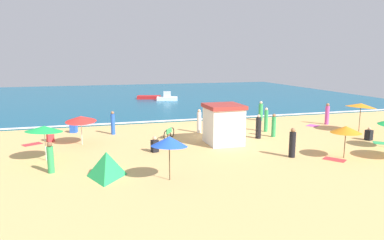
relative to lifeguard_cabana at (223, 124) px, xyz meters
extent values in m
plane|color=#E5B26B|center=(0.68, 2.59, -1.35)|extent=(60.00, 60.00, 0.00)
cube|color=#0F567A|center=(0.68, 30.59, -1.30)|extent=(60.00, 44.00, 0.10)
cube|color=white|center=(0.68, 8.89, -1.24)|extent=(57.00, 0.70, 0.01)
cube|color=white|center=(0.00, 0.00, -0.14)|extent=(2.24, 2.39, 2.41)
cube|color=#A5332D|center=(0.00, 0.00, 1.18)|extent=(2.38, 2.54, 0.25)
cylinder|color=#4C3823|center=(11.61, 0.60, -0.26)|extent=(0.05, 0.05, 2.18)
cone|color=orange|center=(11.61, 0.60, 0.73)|extent=(2.91, 2.90, 0.52)
cylinder|color=silver|center=(-9.15, 2.34, -0.41)|extent=(0.05, 0.05, 1.88)
cone|color=red|center=(-9.15, 2.34, 0.40)|extent=(2.27, 2.29, 0.53)
cylinder|color=silver|center=(-11.02, -0.93, -0.38)|extent=(0.05, 0.05, 1.94)
cone|color=green|center=(-11.02, -0.93, 0.49)|extent=(2.80, 2.80, 0.47)
cylinder|color=#4C3823|center=(-5.03, -5.96, -0.31)|extent=(0.05, 0.05, 2.07)
cone|color=blue|center=(-5.03, -5.96, 0.54)|extent=(2.44, 2.44, 0.61)
cylinder|color=#4C3823|center=(5.45, -5.18, -0.43)|extent=(0.05, 0.05, 1.83)
cone|color=orange|center=(5.45, -5.18, 0.34)|extent=(1.80, 1.80, 0.43)
pyramid|color=green|center=(-7.85, -4.41, -0.75)|extent=(1.70, 2.54, 1.19)
torus|color=black|center=(-2.87, 2.92, -1.02)|extent=(0.47, 0.62, 0.72)
torus|color=black|center=(-3.52, 2.03, -1.02)|extent=(0.47, 0.62, 0.72)
cube|color=green|center=(-3.19, 2.47, -0.80)|extent=(0.57, 0.75, 0.36)
cylinder|color=#D84CA5|center=(11.11, 3.86, -0.55)|extent=(0.38, 0.38, 1.59)
sphere|color=#9E6B47|center=(11.11, 3.86, 0.37)|extent=(0.28, 0.28, 0.28)
cylinder|color=blue|center=(-6.96, 4.96, -0.58)|extent=(0.36, 0.36, 1.54)
sphere|color=#9E6B47|center=(-6.96, 4.96, 0.30)|extent=(0.24, 0.24, 0.24)
cylinder|color=green|center=(6.47, 7.16, -0.57)|extent=(0.49, 0.49, 1.55)
sphere|color=beige|center=(6.47, 7.16, 0.31)|extent=(0.25, 0.25, 0.25)
cylinder|color=green|center=(-10.53, -3.26, -0.67)|extent=(0.44, 0.44, 1.35)
sphere|color=brown|center=(-10.53, -3.26, 0.12)|extent=(0.26, 0.26, 0.26)
cylinder|color=green|center=(4.26, 0.84, -0.61)|extent=(0.45, 0.45, 1.47)
sphere|color=#9E6B47|center=(4.26, 0.84, 0.23)|extent=(0.25, 0.25, 0.25)
cube|color=black|center=(10.16, -1.97, -0.99)|extent=(0.51, 0.51, 0.72)
sphere|color=#DBA884|center=(10.16, -1.97, -0.53)|extent=(0.21, 0.21, 0.21)
cube|color=red|center=(-11.27, 3.82, -1.00)|extent=(0.55, 0.55, 0.70)
sphere|color=beige|center=(-11.27, 3.82, -0.54)|extent=(0.24, 0.24, 0.24)
cylinder|color=black|center=(2.96, 0.70, -0.59)|extent=(0.54, 0.54, 1.52)
sphere|color=beige|center=(2.96, 0.70, 0.28)|extent=(0.22, 0.22, 0.22)
cylinder|color=green|center=(4.59, 2.64, -0.51)|extent=(0.37, 0.37, 1.69)
sphere|color=beige|center=(4.59, 2.64, 0.44)|extent=(0.22, 0.22, 0.22)
cube|color=black|center=(-4.82, -0.85, -0.98)|extent=(0.48, 0.48, 0.74)
sphere|color=#DBA884|center=(-4.82, -0.85, -0.49)|extent=(0.25, 0.25, 0.25)
cube|color=blue|center=(-9.85, 6.49, -1.03)|extent=(0.61, 0.61, 0.64)
sphere|color=brown|center=(-9.85, 6.49, -0.60)|extent=(0.23, 0.23, 0.23)
cylinder|color=black|center=(2.64, -4.19, -0.61)|extent=(0.48, 0.48, 1.49)
sphere|color=#9E6B47|center=(2.64, -4.19, 0.26)|extent=(0.27, 0.27, 0.27)
cylinder|color=white|center=(-0.55, 3.71, -0.55)|extent=(0.35, 0.35, 1.60)
sphere|color=#DBA884|center=(-0.55, 3.71, 0.36)|extent=(0.24, 0.24, 0.24)
cube|color=red|center=(-12.38, 3.33, -1.34)|extent=(1.39, 1.21, 0.01)
cube|color=green|center=(10.45, -3.03, -1.34)|extent=(1.57, 1.50, 0.01)
cube|color=red|center=(4.71, -5.32, -1.34)|extent=(1.27, 1.38, 0.01)
cube|color=#D84CA5|center=(9.59, 3.65, -1.34)|extent=(1.35, 1.31, 0.01)
cube|color=red|center=(-0.79, 26.05, -1.03)|extent=(3.40, 2.04, 0.44)
cube|color=white|center=(1.26, 23.71, -1.02)|extent=(2.97, 1.94, 0.46)
cube|color=silver|center=(1.26, 23.71, -0.44)|extent=(1.11, 1.01, 0.71)
camera|label=1|loc=(-8.41, -21.34, 4.38)|focal=32.52mm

